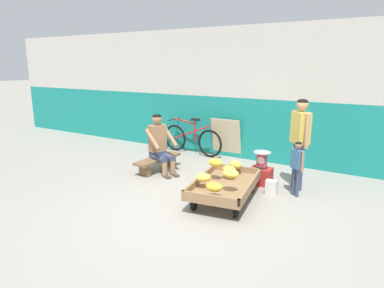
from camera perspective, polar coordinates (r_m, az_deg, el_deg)
ground_plane at (r=4.87m, az=-0.46°, el=-11.64°), size 80.00×80.00×0.00m
back_wall at (r=7.31m, az=12.64°, el=8.22°), size 16.00×0.30×2.87m
banana_cart at (r=5.19m, az=5.69°, el=-7.19°), size 1.05×1.55×0.36m
banana_pile at (r=5.11m, az=5.14°, el=-4.82°), size 0.71×1.34×0.26m
low_bench at (r=6.63m, az=-5.86°, el=-2.93°), size 0.38×1.12×0.27m
vendor_seated at (r=6.46m, az=-5.55°, el=0.02°), size 0.74×0.62×1.14m
plastic_crate at (r=6.01m, az=11.78°, el=-5.41°), size 0.36×0.28×0.30m
weighing_scale at (r=5.92m, az=11.92°, el=-2.64°), size 0.30×0.30×0.29m
bicycle_near_left at (r=7.82m, az=-0.05°, el=0.85°), size 1.66×0.48×0.86m
sign_board at (r=7.57m, az=5.88°, el=1.03°), size 0.70×0.21×0.89m
customer_adult at (r=5.75m, az=18.09°, el=1.63°), size 0.36×0.38×1.53m
customer_child at (r=5.51m, az=17.63°, el=-3.11°), size 0.24×0.20×0.90m
shopping_bag at (r=5.60m, az=13.48°, el=-7.25°), size 0.18×0.12×0.24m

